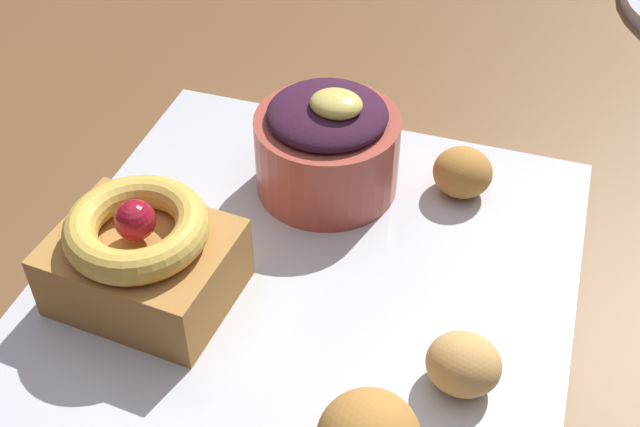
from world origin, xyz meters
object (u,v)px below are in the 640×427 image
Objects in this scene: cake_slice at (143,256)px; fritter_back at (463,172)px; front_plate at (310,278)px; berry_ramekin at (327,145)px; fritter_front at (464,364)px.

cake_slice is 0.21m from fritter_back.
berry_ramekin is (-0.01, 0.08, 0.04)m from front_plate.
cake_slice reaches higher than fritter_front.
berry_ramekin is at bearing -166.22° from fritter_back.
fritter_back is at bearing 43.07° from cake_slice.
cake_slice is 0.14m from berry_ramekin.
fritter_front is at bearing -48.96° from berry_ramekin.
front_plate is at bearing 152.41° from fritter_front.
front_plate is at bearing 28.66° from cake_slice.
fritter_front is (0.18, -0.01, -0.01)m from cake_slice.
fritter_front is at bearing -27.59° from front_plate.
fritter_back is at bearing 54.04° from front_plate.
berry_ramekin reaches higher than front_plate.
cake_slice is at bearing -119.14° from berry_ramekin.
fritter_back is (0.07, 0.10, 0.02)m from front_plate.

